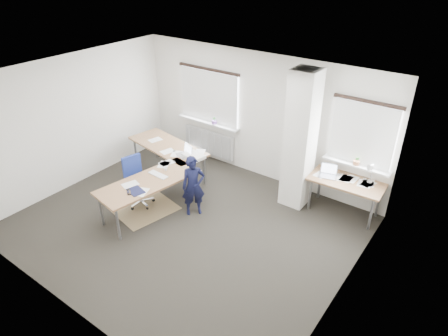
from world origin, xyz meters
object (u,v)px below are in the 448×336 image
Objects in this scene: desk_main at (161,164)px; task_chair at (139,191)px; desk_side at (346,183)px; person at (193,186)px.

desk_main is 2.89× the size of task_chair.
desk_main is 0.72m from task_chair.
person reaches higher than desk_side.
desk_main is at bearing 120.85° from person.
task_chair is at bearing -87.90° from desk_main.
desk_side reaches higher than desk_main.
person is (-2.37, -1.73, -0.07)m from desk_side.
person is at bearing 35.25° from task_chair.
desk_side reaches higher than task_chair.
desk_side is at bearing -13.17° from person.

